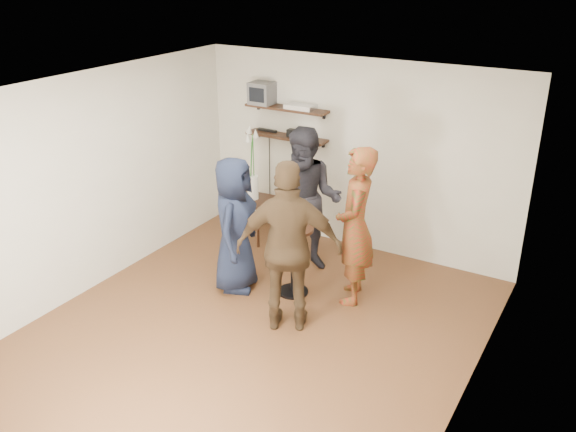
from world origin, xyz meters
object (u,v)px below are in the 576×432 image
object	(u,v)px
drinks_table	(293,251)
side_table	(253,205)
crt_monitor	(262,93)
dvd_deck	(301,107)
radio	(295,133)
person_dark	(307,200)
person_navy	(235,225)
person_brown	(289,248)
person_plaid	(355,226)

from	to	relation	value
drinks_table	side_table	bearing A→B (deg)	140.13
crt_monitor	dvd_deck	size ratio (longest dim) A/B	0.80
drinks_table	radio	bearing A→B (deg)	119.11
crt_monitor	radio	world-z (taller)	crt_monitor
radio	person_dark	xyz separation A→B (m)	(0.62, -0.79, -0.59)
radio	person_navy	distance (m)	1.83
person_dark	side_table	bearing A→B (deg)	144.94
crt_monitor	radio	bearing A→B (deg)	0.00
drinks_table	crt_monitor	bearing A→B (deg)	132.29
side_table	person_brown	xyz separation A→B (m)	(1.57, -1.68, 0.44)
radio	person_brown	size ratio (longest dim) A/B	0.12
dvd_deck	person_dark	xyz separation A→B (m)	(0.54, -0.79, -0.97)
dvd_deck	drinks_table	size ratio (longest dim) A/B	0.46
dvd_deck	person_navy	size ratio (longest dim) A/B	0.24
person_navy	side_table	bearing A→B (deg)	6.89
dvd_deck	drinks_table	xyz separation A→B (m)	(0.74, -1.47, -1.34)
radio	person_dark	size ratio (longest dim) A/B	0.12
side_table	person_plaid	world-z (taller)	person_plaid
person_navy	person_brown	bearing A→B (deg)	-130.69
side_table	person_plaid	xyz separation A→B (m)	(1.92, -0.80, 0.42)
crt_monitor	person_navy	size ratio (longest dim) A/B	0.19
dvd_deck	person_navy	xyz separation A→B (m)	(0.06, -1.69, -1.07)
person_navy	radio	bearing A→B (deg)	-12.77
radio	person_plaid	size ratio (longest dim) A/B	0.12
crt_monitor	dvd_deck	world-z (taller)	crt_monitor
crt_monitor	side_table	size ratio (longest dim) A/B	0.52
crt_monitor	person_dark	bearing A→B (deg)	-34.65
side_table	person_navy	size ratio (longest dim) A/B	0.37
person_navy	drinks_table	bearing A→B (deg)	-90.00
person_plaid	person_navy	world-z (taller)	person_plaid
side_table	person_plaid	bearing A→B (deg)	-22.55
dvd_deck	person_plaid	world-z (taller)	dvd_deck
drinks_table	person_navy	world-z (taller)	person_navy
radio	person_brown	xyz separation A→B (m)	(1.13, -2.11, -0.56)
radio	person_navy	xyz separation A→B (m)	(0.14, -1.69, -0.69)
person_dark	dvd_deck	bearing A→B (deg)	108.20
drinks_table	person_dark	distance (m)	0.80
dvd_deck	person_brown	bearing A→B (deg)	-63.55
crt_monitor	side_table	distance (m)	1.56
dvd_deck	person_dark	size ratio (longest dim) A/B	0.21
crt_monitor	drinks_table	size ratio (longest dim) A/B	0.37
person_navy	person_dark	bearing A→B (deg)	-45.72
radio	person_brown	world-z (taller)	person_brown
crt_monitor	person_dark	world-z (taller)	crt_monitor
radio	person_dark	world-z (taller)	person_dark
crt_monitor	person_brown	xyz separation A→B (m)	(1.65, -2.11, -1.06)
dvd_deck	side_table	size ratio (longest dim) A/B	0.65
side_table	person_dark	size ratio (longest dim) A/B	0.33
crt_monitor	radio	size ratio (longest dim) A/B	1.45
side_table	dvd_deck	bearing A→B (deg)	39.74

